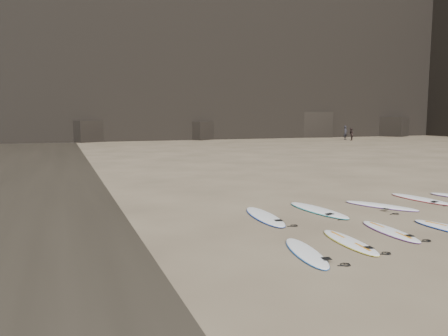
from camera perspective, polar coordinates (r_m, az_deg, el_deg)
The scene contains 10 objects.
ground at distance 12.77m, azimuth 23.71°, elevation -7.35°, with size 240.00×240.00×0.00m, color #897559.
surfboard_0 at distance 9.87m, azimuth 10.65°, elevation -10.74°, with size 0.54×2.23×0.08m, color white.
surfboard_1 at distance 10.89m, azimuth 16.07°, elevation -9.23°, with size 0.54×2.23×0.08m, color white.
surfboard_2 at distance 12.19m, azimuth 20.82°, elevation -7.68°, with size 0.54×2.25×0.08m, color white.
surfboard_5 at distance 13.06m, azimuth 5.32°, elevation -6.28°, with size 0.65×2.70×0.10m, color white.
surfboard_6 at distance 14.18m, azimuth 12.17°, elevation -5.36°, with size 0.66×2.74×0.10m, color white.
surfboard_7 at distance 15.44m, azimuth 19.80°, elevation -4.64°, with size 0.59×2.46×0.09m, color white.
surfboard_8 at distance 17.20m, azimuth 24.29°, elevation -3.69°, with size 0.61×2.52×0.09m, color white.
person_a at distance 57.75m, azimuth 15.58°, elevation 4.46°, with size 0.65×0.43×1.79m, color black.
person_b at distance 56.49m, azimuth 16.25°, elevation 4.26°, with size 0.75×0.58×1.54m, color black.
Camera 1 is at (-8.77, -8.79, 2.99)m, focal length 35.00 mm.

